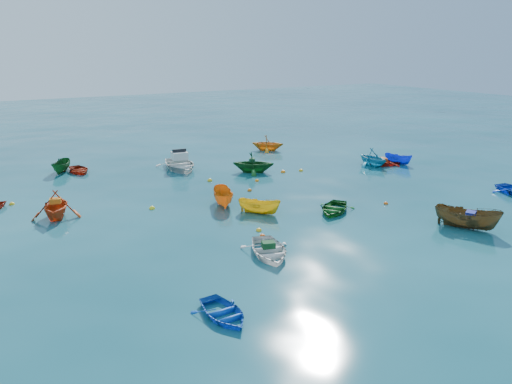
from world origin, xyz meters
TOP-DOWN VIEW (x-y plane):
  - ground at (0.00, 0.00)m, footprint 160.00×160.00m
  - dinghy_blue_sw at (-8.67, -7.44)m, footprint 1.99×2.72m
  - dinghy_white_near at (-4.22, -3.44)m, footprint 3.35×3.97m
  - sampan_brown_mid at (7.12, -5.79)m, footprint 2.83×3.71m
  - dinghy_orange_w at (-12.05, 7.51)m, footprint 3.56×3.88m
  - sampan_yellow_mid at (-1.44, 2.16)m, footprint 2.49×2.67m
  - dinghy_green_e at (2.60, 0.12)m, footprint 3.77×3.62m
  - dinghy_cyan_se at (13.12, 8.08)m, footprint 2.70×3.10m
  - sampan_orange_n at (-2.53, 4.71)m, footprint 2.14×3.31m
  - dinghy_green_n at (3.33, 11.12)m, footprint 4.24×4.14m
  - dinghy_red_ne at (14.04, 7.71)m, footprint 3.20×2.58m
  - sampan_blue_far at (15.50, 7.51)m, footprint 1.61×2.69m
  - dinghy_red_far at (-8.67, 18.10)m, footprint 2.27×3.01m
  - dinghy_orange_far at (8.85, 17.92)m, footprint 3.97×3.94m
  - sampan_green_far at (-9.82, 18.79)m, footprint 2.26×3.04m
  - motorboat_white at (-1.31, 15.07)m, footprint 3.79×4.97m
  - tarp_green_a at (-4.19, -3.35)m, footprint 0.73×0.63m
  - tarp_blue_a at (7.19, -5.92)m, footprint 0.79×0.73m
  - tarp_orange_a at (-12.04, 7.55)m, footprint 0.72×0.62m
  - tarp_green_b at (3.25, 11.18)m, footprint 0.69×0.72m
  - tarp_orange_b at (13.94, 7.73)m, footprint 0.67×0.80m
  - buoy_or_a at (-3.25, -1.24)m, footprint 0.32×0.32m
  - buoy_ye_a at (-2.96, -0.37)m, footprint 0.32×0.32m
  - buoy_or_b at (6.45, -0.34)m, footprint 0.29×0.29m
  - buoy_ye_b at (-14.10, 11.56)m, footprint 0.33×0.33m
  - buoy_or_c at (0.43, 6.62)m, footprint 0.32×0.32m
  - buoy_ye_c at (-0.81, 10.42)m, footprint 0.38×0.38m
  - buoy_or_d at (2.20, 8.63)m, footprint 0.31×0.31m
  - buoy_ye_d at (-6.71, 6.24)m, footprint 0.36×0.36m
  - buoy_or_e at (5.35, 9.86)m, footprint 0.38×0.38m
  - buoy_ye_e at (6.84, 9.53)m, footprint 0.34×0.34m

SIDE VIEW (x-z plane):
  - ground at x=0.00m, z-range 0.00..0.00m
  - dinghy_blue_sw at x=-8.67m, z-range -0.28..0.28m
  - dinghy_white_near at x=-4.22m, z-range -0.35..0.35m
  - sampan_brown_mid at x=7.12m, z-range -0.68..0.68m
  - dinghy_orange_w at x=-12.05m, z-range -0.86..0.86m
  - sampan_yellow_mid at x=-1.44m, z-range -0.51..0.51m
  - dinghy_green_e at x=2.60m, z-range -0.32..0.32m
  - dinghy_cyan_se at x=13.12m, z-range -0.79..0.79m
  - sampan_orange_n at x=-2.53m, z-range -0.60..0.60m
  - dinghy_green_n at x=3.33m, z-range -0.85..0.85m
  - dinghy_red_ne at x=14.04m, z-range -0.29..0.29m
  - sampan_blue_far at x=15.50m, z-range -0.49..0.49m
  - dinghy_red_far at x=-8.67m, z-range -0.30..0.30m
  - dinghy_orange_far at x=8.85m, z-range -0.79..0.79m
  - sampan_green_far at x=-9.82m, z-range -0.55..0.55m
  - motorboat_white at x=-1.31m, z-range -0.78..0.78m
  - buoy_or_a at x=-3.25m, z-range -0.16..0.16m
  - buoy_ye_a at x=-2.96m, z-range -0.16..0.16m
  - buoy_or_b at x=6.45m, z-range -0.15..0.15m
  - buoy_ye_b at x=-14.10m, z-range -0.16..0.16m
  - buoy_or_c at x=0.43m, z-range -0.16..0.16m
  - buoy_ye_c at x=-0.81m, z-range -0.19..0.19m
  - buoy_or_d at x=2.20m, z-range -0.16..0.16m
  - buoy_ye_d at x=-6.71m, z-range -0.18..0.18m
  - buoy_or_e at x=5.35m, z-range -0.19..0.19m
  - buoy_ye_e at x=6.84m, z-range -0.17..0.17m
  - tarp_orange_b at x=13.94m, z-range 0.29..0.64m
  - tarp_green_a at x=-4.19m, z-range 0.35..0.65m
  - tarp_blue_a at x=7.19m, z-range 0.68..0.99m
  - tarp_green_b at x=3.25m, z-range 0.85..1.13m
  - tarp_orange_a at x=-12.04m, z-range 0.86..1.16m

